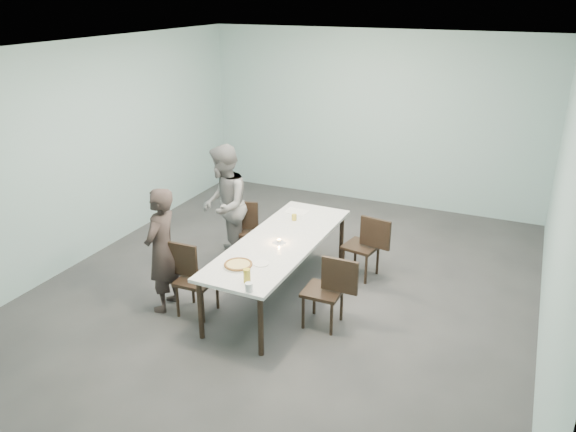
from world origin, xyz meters
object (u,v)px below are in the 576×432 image
at_px(beer_glass, 247,276).
at_px(tealight, 279,241).
at_px(chair_near_right, 330,287).
at_px(amber_tumbler, 294,217).
at_px(chair_far_right, 367,243).
at_px(diner_far, 224,205).
at_px(chair_far_left, 251,227).
at_px(table, 280,245).
at_px(pizza, 238,265).
at_px(side_plate, 261,263).
at_px(diner_near, 162,250).
at_px(water_tumbler, 249,287).
at_px(chair_near_left, 190,274).

relative_size(beer_glass, tealight, 2.68).
bearing_deg(chair_near_right, amber_tumbler, -49.91).
bearing_deg(chair_far_right, diner_far, 20.06).
relative_size(beer_glass, amber_tumbler, 1.88).
bearing_deg(chair_far_left, table, -57.66).
distance_m(pizza, side_plate, 0.26).
relative_size(diner_near, diner_far, 0.91).
bearing_deg(side_plate, water_tumbler, -74.80).
bearing_deg(water_tumbler, diner_near, 163.17).
relative_size(chair_far_left, side_plate, 4.83).
relative_size(table, chair_far_left, 3.00).
bearing_deg(table, water_tumbler, -79.23).
xyz_separation_m(table, chair_near_right, (0.81, -0.41, -0.19)).
bearing_deg(chair_near_right, tealight, -23.89).
xyz_separation_m(chair_far_right, diner_near, (-1.98, -1.73, 0.26)).
height_order(pizza, beer_glass, beer_glass).
height_order(side_plate, beer_glass, beer_glass).
height_order(table, pizza, pizza).
relative_size(chair_near_left, diner_far, 0.52).
height_order(chair_near_left, diner_near, diner_near).
bearing_deg(diner_far, chair_far_right, 76.46).
bearing_deg(pizza, diner_far, 125.39).
bearing_deg(beer_glass, amber_tumbler, 97.49).
distance_m(chair_near_right, tealight, 0.91).
bearing_deg(chair_far_left, amber_tumbler, -20.79).
height_order(chair_near_right, side_plate, chair_near_right).
height_order(diner_far, pizza, diner_far).
distance_m(chair_near_right, side_plate, 0.81).
height_order(chair_near_left, chair_far_right, same).
height_order(tealight, amber_tumbler, amber_tumbler).
bearing_deg(beer_glass, diner_near, 168.46).
bearing_deg(amber_tumbler, chair_near_left, -115.42).
xyz_separation_m(chair_far_left, water_tumbler, (1.03, -2.00, 0.29)).
height_order(pizza, water_tumbler, water_tumbler).
distance_m(chair_far_left, beer_glass, 2.08).
height_order(chair_far_left, side_plate, chair_far_left).
bearing_deg(chair_near_right, chair_far_right, -91.58).
xyz_separation_m(diner_near, water_tumbler, (1.37, -0.42, 0.03)).
distance_m(chair_near_right, diner_far, 2.18).
bearing_deg(tealight, chair_near_right, -23.89).
bearing_deg(amber_tumbler, diner_near, -124.64).
distance_m(table, chair_near_right, 0.93).
distance_m(side_plate, tealight, 0.59).
bearing_deg(pizza, beer_glass, -47.19).
distance_m(table, water_tumbler, 1.27).
relative_size(chair_far_left, diner_near, 0.57).
bearing_deg(tealight, chair_far_left, 134.89).
xyz_separation_m(table, diner_near, (-1.14, -0.83, 0.07)).
bearing_deg(chair_near_left, table, 43.19).
bearing_deg(table, chair_near_left, -135.25).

